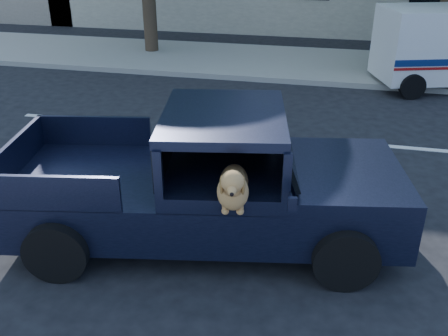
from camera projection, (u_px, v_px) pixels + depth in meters
The scene contains 4 objects.
ground at pixel (181, 215), 7.59m from camera, with size 120.00×120.00×0.00m, color black.
far_sidewalk at pixel (268, 62), 15.60m from camera, with size 60.00×4.00×0.15m, color gray.
lane_stripes at pixel (325, 141), 10.16m from camera, with size 21.60×0.14×0.01m, color silver, non-canonical shape.
pickup_truck at pixel (199, 198), 6.81m from camera, with size 5.47×3.02×1.86m.
Camera 1 is at (2.08, -6.18, 4.01)m, focal length 40.00 mm.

